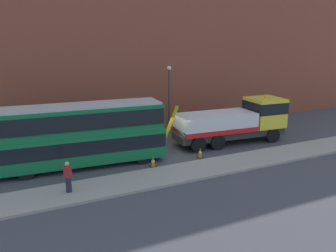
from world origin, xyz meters
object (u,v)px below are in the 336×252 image
Objects in this scene: double_decker_bus at (79,133)px; street_lamp at (169,94)px; traffic_cone_midway at (200,153)px; traffic_cone_near_bus at (153,162)px; recovery_tow_truck at (235,121)px; pedestrian_onlooker at (68,177)px.

street_lamp reaches higher than double_decker_bus.
traffic_cone_midway is (7.86, -1.97, -1.89)m from double_decker_bus.
traffic_cone_near_bus is 8.90m from street_lamp.
traffic_cone_near_bus is 1.00× the size of traffic_cone_midway.
street_lamp reaches higher than recovery_tow_truck.
double_decker_bus is 8.32m from traffic_cone_midway.
pedestrian_onlooker is 0.29× the size of street_lamp.
recovery_tow_truck is 12.21m from double_decker_bus.
double_decker_bus is 15.51× the size of traffic_cone_near_bus.
traffic_cone_near_bus is (-8.02, -2.16, -1.42)m from recovery_tow_truck.
street_lamp is at bearing 129.99° from recovery_tow_truck.
pedestrian_onlooker is 2.38× the size of traffic_cone_near_bus.
recovery_tow_truck is 8.42m from traffic_cone_near_bus.
traffic_cone_near_bus is at bearing -23.47° from double_decker_bus.
traffic_cone_midway is (-4.34, -1.94, -1.42)m from recovery_tow_truck.
pedestrian_onlooker is at bearing -167.70° from traffic_cone_midway.
recovery_tow_truck is at bearing -10.89° from pedestrian_onlooker.
street_lamp is (4.53, 6.99, 3.13)m from traffic_cone_near_bus.
double_decker_bus reaches higher than recovery_tow_truck.
double_decker_bus reaches higher than pedestrian_onlooker.
pedestrian_onlooker is (-1.48, -4.01, -1.25)m from double_decker_bus.
street_lamp reaches higher than traffic_cone_near_bus.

